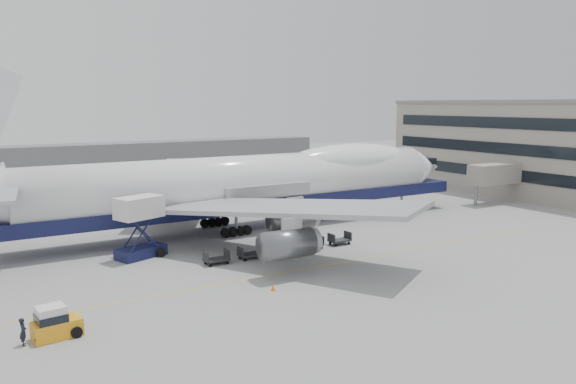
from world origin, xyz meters
TOP-DOWN VIEW (x-y plane):
  - ground at (0.00, 0.00)m, footprint 260.00×260.00m
  - apron_line at (0.00, -6.00)m, footprint 60.00×0.15m
  - hangar at (-10.00, 70.00)m, footprint 110.00×8.00m
  - airliner at (0.64, 12.00)m, footprint 67.00×55.30m
  - catering_truck at (-14.98, 5.91)m, footprint 5.28×4.39m
  - baggage_tug at (-25.53, -10.29)m, footprint 3.12×1.90m
  - ground_worker at (-27.40, -10.48)m, footprint 0.47×0.68m
  - traffic_cone at (-8.88, -9.58)m, footprint 0.36×0.36m
  - dolly_0 at (-9.65, -0.24)m, footprint 2.30×1.35m
  - dolly_1 at (-6.05, -0.24)m, footprint 2.30×1.35m
  - dolly_2 at (-2.44, -0.24)m, footprint 2.30×1.35m
  - dolly_3 at (1.16, -0.24)m, footprint 2.30×1.35m
  - dolly_4 at (4.77, -0.24)m, footprint 2.30×1.35m

SIDE VIEW (x-z plane):
  - ground at x=0.00m, z-range 0.00..0.00m
  - apron_line at x=0.00m, z-range 0.00..0.01m
  - traffic_cone at x=-8.88m, z-range -0.01..0.52m
  - dolly_0 at x=-9.65m, z-range -0.12..1.18m
  - dolly_1 at x=-6.05m, z-range -0.12..1.18m
  - dolly_2 at x=-2.44m, z-range -0.12..1.18m
  - dolly_3 at x=1.16m, z-range -0.12..1.18m
  - dolly_4 at x=4.77m, z-range -0.12..1.18m
  - ground_worker at x=-27.40m, z-range 0.00..1.80m
  - baggage_tug at x=-25.53m, z-range -0.12..2.05m
  - catering_truck at x=-14.98m, z-range 0.41..6.46m
  - hangar at x=-10.00m, z-range 0.00..7.00m
  - airliner at x=0.64m, z-range -4.37..15.61m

